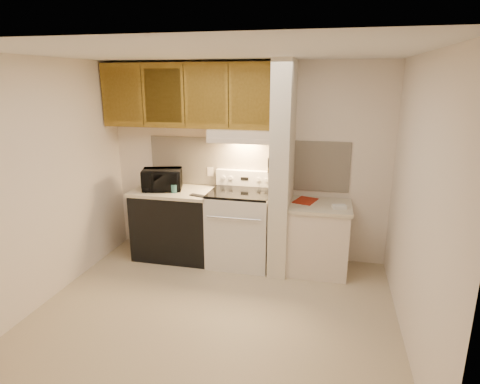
% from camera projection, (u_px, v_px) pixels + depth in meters
% --- Properties ---
extents(floor, '(3.60, 3.60, 0.00)m').
position_uv_depth(floor, '(215.00, 310.00, 4.10)').
color(floor, '#C6B392').
rests_on(floor, ground).
extents(ceiling, '(3.60, 3.60, 0.00)m').
position_uv_depth(ceiling, '(210.00, 52.00, 3.42)').
color(ceiling, white).
rests_on(ceiling, wall_back).
extents(wall_back, '(3.60, 2.50, 0.02)m').
position_uv_depth(wall_back, '(246.00, 162.00, 5.17)').
color(wall_back, white).
rests_on(wall_back, floor).
extents(wall_left, '(0.02, 3.00, 2.50)m').
position_uv_depth(wall_left, '(46.00, 182.00, 4.15)').
color(wall_left, white).
rests_on(wall_left, floor).
extents(wall_right, '(0.02, 3.00, 2.50)m').
position_uv_depth(wall_right, '(418.00, 206.00, 3.37)').
color(wall_right, white).
rests_on(wall_right, floor).
extents(backsplash, '(2.60, 0.02, 0.63)m').
position_uv_depth(backsplash, '(246.00, 163.00, 5.16)').
color(backsplash, '#F5E4CB').
rests_on(backsplash, wall_back).
extents(range_body, '(0.76, 0.65, 0.92)m').
position_uv_depth(range_body, '(240.00, 229.00, 5.06)').
color(range_body, silver).
rests_on(range_body, floor).
extents(oven_window, '(0.50, 0.01, 0.30)m').
position_uv_depth(oven_window, '(234.00, 235.00, 4.75)').
color(oven_window, black).
rests_on(oven_window, range_body).
extents(oven_handle, '(0.65, 0.02, 0.02)m').
position_uv_depth(oven_handle, '(234.00, 218.00, 4.65)').
color(oven_handle, silver).
rests_on(oven_handle, range_body).
extents(cooktop, '(0.74, 0.64, 0.03)m').
position_uv_depth(cooktop, '(240.00, 192.00, 4.93)').
color(cooktop, black).
rests_on(cooktop, range_body).
extents(range_backguard, '(0.76, 0.08, 0.20)m').
position_uv_depth(range_backguard, '(245.00, 178.00, 5.16)').
color(range_backguard, silver).
rests_on(range_backguard, range_body).
extents(range_display, '(0.10, 0.01, 0.04)m').
position_uv_depth(range_display, '(245.00, 179.00, 5.12)').
color(range_display, black).
rests_on(range_display, range_backguard).
extents(range_knob_left_outer, '(0.05, 0.02, 0.05)m').
position_uv_depth(range_knob_left_outer, '(223.00, 178.00, 5.18)').
color(range_knob_left_outer, silver).
rests_on(range_knob_left_outer, range_backguard).
extents(range_knob_left_inner, '(0.05, 0.02, 0.05)m').
position_uv_depth(range_knob_left_inner, '(231.00, 178.00, 5.16)').
color(range_knob_left_inner, silver).
rests_on(range_knob_left_inner, range_backguard).
extents(range_knob_right_inner, '(0.05, 0.02, 0.05)m').
position_uv_depth(range_knob_right_inner, '(258.00, 180.00, 5.08)').
color(range_knob_right_inner, silver).
rests_on(range_knob_right_inner, range_backguard).
extents(range_knob_right_outer, '(0.05, 0.02, 0.05)m').
position_uv_depth(range_knob_right_outer, '(266.00, 180.00, 5.06)').
color(range_knob_right_outer, silver).
rests_on(range_knob_right_outer, range_backguard).
extents(dishwasher_front, '(1.00, 0.63, 0.87)m').
position_uv_depth(dishwasher_front, '(175.00, 225.00, 5.26)').
color(dishwasher_front, black).
rests_on(dishwasher_front, floor).
extents(left_countertop, '(1.04, 0.67, 0.04)m').
position_uv_depth(left_countertop, '(174.00, 191.00, 5.14)').
color(left_countertop, beige).
rests_on(left_countertop, dishwasher_front).
extents(spoon_rest, '(0.23, 0.13, 0.01)m').
position_uv_depth(spoon_rest, '(198.00, 196.00, 4.86)').
color(spoon_rest, black).
rests_on(spoon_rest, left_countertop).
extents(teal_jar, '(0.11, 0.11, 0.10)m').
position_uv_depth(teal_jar, '(174.00, 188.00, 5.02)').
color(teal_jar, '#306C6D').
rests_on(teal_jar, left_countertop).
extents(outlet, '(0.08, 0.01, 0.12)m').
position_uv_depth(outlet, '(210.00, 172.00, 5.29)').
color(outlet, silver).
rests_on(outlet, backsplash).
extents(microwave, '(0.56, 0.45, 0.27)m').
position_uv_depth(microwave, '(162.00, 180.00, 5.11)').
color(microwave, black).
rests_on(microwave, left_countertop).
extents(partition_pillar, '(0.22, 0.70, 2.50)m').
position_uv_depth(partition_pillar, '(282.00, 170.00, 4.73)').
color(partition_pillar, beige).
rests_on(partition_pillar, floor).
extents(pillar_trim, '(0.01, 0.70, 0.04)m').
position_uv_depth(pillar_trim, '(273.00, 165.00, 4.74)').
color(pillar_trim, olive).
rests_on(pillar_trim, partition_pillar).
extents(knife_strip, '(0.02, 0.42, 0.04)m').
position_uv_depth(knife_strip, '(272.00, 164.00, 4.69)').
color(knife_strip, black).
rests_on(knife_strip, partition_pillar).
extents(knife_blade_a, '(0.01, 0.03, 0.16)m').
position_uv_depth(knife_blade_a, '(268.00, 175.00, 4.57)').
color(knife_blade_a, silver).
rests_on(knife_blade_a, knife_strip).
extents(knife_handle_a, '(0.02, 0.02, 0.10)m').
position_uv_depth(knife_handle_a, '(269.00, 162.00, 4.53)').
color(knife_handle_a, black).
rests_on(knife_handle_a, knife_strip).
extents(knife_blade_b, '(0.01, 0.04, 0.18)m').
position_uv_depth(knife_blade_b, '(269.00, 175.00, 4.66)').
color(knife_blade_b, silver).
rests_on(knife_blade_b, knife_strip).
extents(knife_handle_b, '(0.02, 0.02, 0.10)m').
position_uv_depth(knife_handle_b, '(270.00, 161.00, 4.61)').
color(knife_handle_b, black).
rests_on(knife_handle_b, knife_strip).
extents(knife_blade_c, '(0.01, 0.04, 0.20)m').
position_uv_depth(knife_blade_c, '(270.00, 174.00, 4.72)').
color(knife_blade_c, silver).
rests_on(knife_blade_c, knife_strip).
extents(knife_handle_c, '(0.02, 0.02, 0.10)m').
position_uv_depth(knife_handle_c, '(271.00, 160.00, 4.67)').
color(knife_handle_c, black).
rests_on(knife_handle_c, knife_strip).
extents(knife_blade_d, '(0.01, 0.04, 0.16)m').
position_uv_depth(knife_blade_d, '(271.00, 171.00, 4.80)').
color(knife_blade_d, silver).
rests_on(knife_blade_d, knife_strip).
extents(knife_handle_d, '(0.02, 0.02, 0.10)m').
position_uv_depth(knife_handle_d, '(272.00, 159.00, 4.74)').
color(knife_handle_d, black).
rests_on(knife_handle_d, knife_strip).
extents(knife_blade_e, '(0.01, 0.04, 0.18)m').
position_uv_depth(knife_blade_e, '(272.00, 170.00, 4.87)').
color(knife_blade_e, silver).
rests_on(knife_blade_e, knife_strip).
extents(knife_handle_e, '(0.02, 0.02, 0.10)m').
position_uv_depth(knife_handle_e, '(273.00, 157.00, 4.84)').
color(knife_handle_e, black).
rests_on(knife_handle_e, knife_strip).
extents(oven_mitt, '(0.03, 0.10, 0.24)m').
position_uv_depth(oven_mitt, '(273.00, 170.00, 4.93)').
color(oven_mitt, slate).
rests_on(oven_mitt, partition_pillar).
extents(right_cab_base, '(0.70, 0.60, 0.81)m').
position_uv_depth(right_cab_base, '(318.00, 239.00, 4.86)').
color(right_cab_base, silver).
rests_on(right_cab_base, floor).
extents(right_countertop, '(0.74, 0.64, 0.04)m').
position_uv_depth(right_countertop, '(320.00, 206.00, 4.74)').
color(right_countertop, beige).
rests_on(right_countertop, right_cab_base).
extents(red_folder, '(0.31, 0.37, 0.01)m').
position_uv_depth(red_folder, '(305.00, 201.00, 4.87)').
color(red_folder, '#9C2411').
rests_on(red_folder, right_countertop).
extents(white_box, '(0.17, 0.14, 0.04)m').
position_uv_depth(white_box, '(339.00, 207.00, 4.59)').
color(white_box, white).
rests_on(white_box, right_countertop).
extents(range_hood, '(0.78, 0.44, 0.15)m').
position_uv_depth(range_hood, '(243.00, 135.00, 4.86)').
color(range_hood, silver).
rests_on(range_hood, upper_cabinets).
extents(hood_lip, '(0.78, 0.04, 0.06)m').
position_uv_depth(hood_lip, '(239.00, 141.00, 4.67)').
color(hood_lip, silver).
rests_on(hood_lip, range_hood).
extents(upper_cabinets, '(2.18, 0.33, 0.77)m').
position_uv_depth(upper_cabinets, '(189.00, 95.00, 4.92)').
color(upper_cabinets, olive).
rests_on(upper_cabinets, wall_back).
extents(cab_door_a, '(0.46, 0.01, 0.63)m').
position_uv_depth(cab_door_a, '(122.00, 95.00, 4.95)').
color(cab_door_a, olive).
rests_on(cab_door_a, upper_cabinets).
extents(cab_gap_a, '(0.01, 0.01, 0.73)m').
position_uv_depth(cab_gap_a, '(142.00, 96.00, 4.89)').
color(cab_gap_a, black).
rests_on(cab_gap_a, upper_cabinets).
extents(cab_door_b, '(0.46, 0.01, 0.63)m').
position_uv_depth(cab_door_b, '(163.00, 96.00, 4.83)').
color(cab_door_b, olive).
rests_on(cab_door_b, upper_cabinets).
extents(cab_gap_b, '(0.01, 0.01, 0.73)m').
position_uv_depth(cab_gap_b, '(184.00, 96.00, 4.77)').
color(cab_gap_b, black).
rests_on(cab_gap_b, upper_cabinets).
extents(cab_door_c, '(0.46, 0.01, 0.63)m').
position_uv_depth(cab_door_c, '(206.00, 96.00, 4.71)').
color(cab_door_c, olive).
rests_on(cab_door_c, upper_cabinets).
extents(cab_gap_c, '(0.01, 0.01, 0.73)m').
position_uv_depth(cab_gap_c, '(228.00, 96.00, 4.65)').
color(cab_gap_c, black).
rests_on(cab_gap_c, upper_cabinets).
extents(cab_door_d, '(0.46, 0.01, 0.63)m').
position_uv_depth(cab_door_d, '(251.00, 97.00, 4.60)').
color(cab_door_d, olive).
rests_on(cab_door_d, upper_cabinets).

